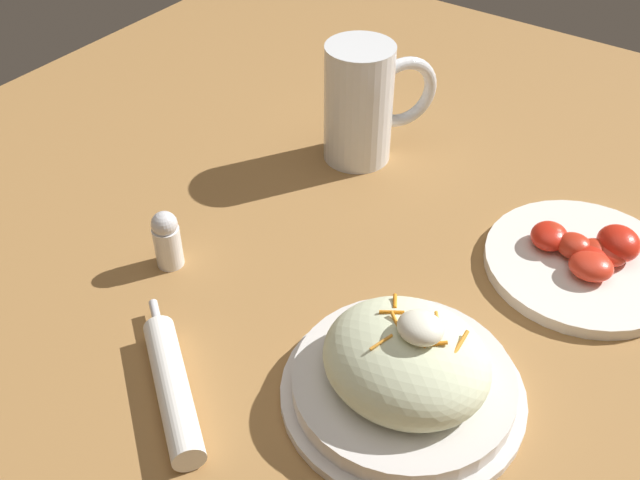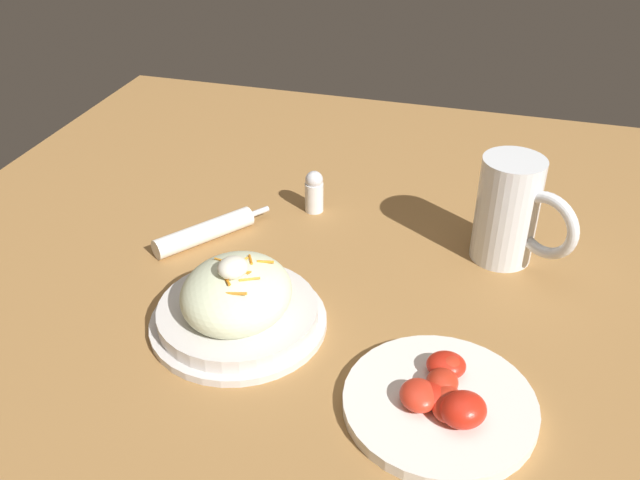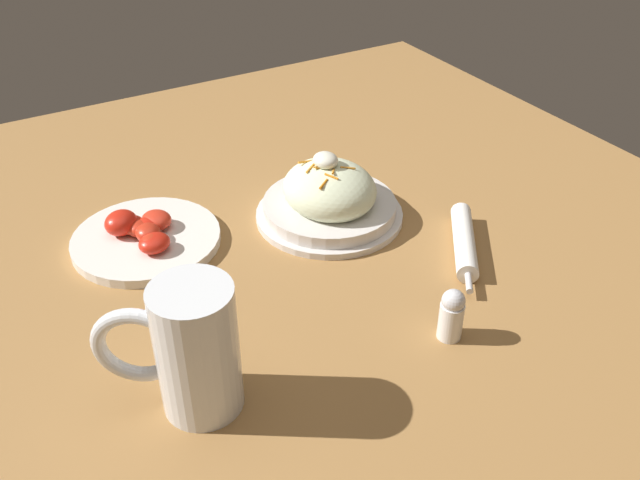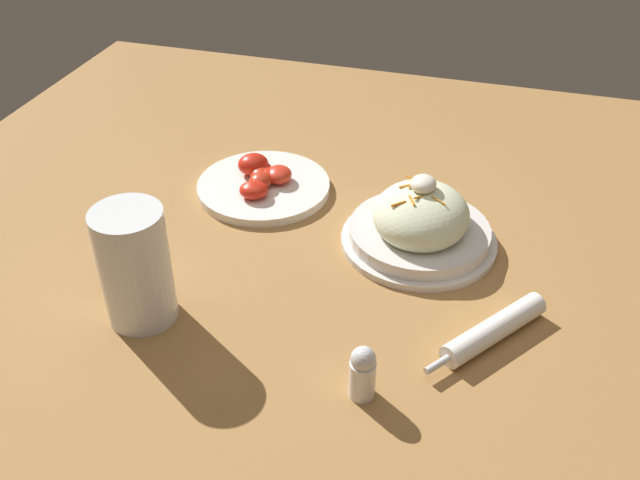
{
  "view_description": "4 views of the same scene",
  "coord_description": "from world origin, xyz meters",
  "px_view_note": "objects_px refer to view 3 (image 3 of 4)",
  "views": [
    {
      "loc": [
        -0.29,
        0.53,
        0.56
      ],
      "look_at": [
        0.05,
        0.05,
        0.06
      ],
      "focal_mm": 41.66,
      "sensor_mm": 36.0,
      "label": 1
    },
    {
      "loc": [
        -0.74,
        -0.16,
        0.58
      ],
      "look_at": [
        0.01,
        0.05,
        0.08
      ],
      "focal_mm": 38.81,
      "sensor_mm": 36.0,
      "label": 2
    },
    {
      "loc": [
        0.68,
        -0.34,
        0.59
      ],
      "look_at": [
        0.04,
        0.03,
        0.07
      ],
      "focal_mm": 39.07,
      "sensor_mm": 36.0,
      "label": 3
    },
    {
      "loc": [
        0.76,
        0.23,
        0.62
      ],
      "look_at": [
        0.05,
        0.02,
        0.09
      ],
      "focal_mm": 40.04,
      "sensor_mm": 36.0,
      "label": 4
    }
  ],
  "objects_px": {
    "salad_plate": "(329,198)",
    "beer_mug": "(194,354)",
    "tomato_plate": "(145,236)",
    "salt_shaker": "(452,314)",
    "napkin_roll": "(464,242)"
  },
  "relations": [
    {
      "from": "beer_mug",
      "to": "tomato_plate",
      "type": "xyz_separation_m",
      "value": [
        -0.33,
        0.05,
        -0.06
      ]
    },
    {
      "from": "beer_mug",
      "to": "tomato_plate",
      "type": "bearing_deg",
      "value": 171.79
    },
    {
      "from": "salad_plate",
      "to": "beer_mug",
      "type": "xyz_separation_m",
      "value": [
        0.25,
        -0.32,
        0.04
      ]
    },
    {
      "from": "tomato_plate",
      "to": "salad_plate",
      "type": "bearing_deg",
      "value": 74.72
    },
    {
      "from": "napkin_roll",
      "to": "salt_shaker",
      "type": "bearing_deg",
      "value": -45.11
    },
    {
      "from": "salad_plate",
      "to": "tomato_plate",
      "type": "bearing_deg",
      "value": -105.28
    },
    {
      "from": "napkin_roll",
      "to": "tomato_plate",
      "type": "xyz_separation_m",
      "value": [
        -0.25,
        -0.4,
        -0.0
      ]
    },
    {
      "from": "salad_plate",
      "to": "salt_shaker",
      "type": "relative_size",
      "value": 3.21
    },
    {
      "from": "napkin_roll",
      "to": "salad_plate",
      "type": "bearing_deg",
      "value": -144.64
    },
    {
      "from": "salad_plate",
      "to": "beer_mug",
      "type": "height_order",
      "value": "beer_mug"
    },
    {
      "from": "beer_mug",
      "to": "salt_shaker",
      "type": "height_order",
      "value": "beer_mug"
    },
    {
      "from": "napkin_roll",
      "to": "tomato_plate",
      "type": "height_order",
      "value": "tomato_plate"
    },
    {
      "from": "napkin_roll",
      "to": "tomato_plate",
      "type": "distance_m",
      "value": 0.47
    },
    {
      "from": "tomato_plate",
      "to": "salt_shaker",
      "type": "distance_m",
      "value": 0.46
    },
    {
      "from": "beer_mug",
      "to": "tomato_plate",
      "type": "relative_size",
      "value": 0.73
    }
  ]
}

